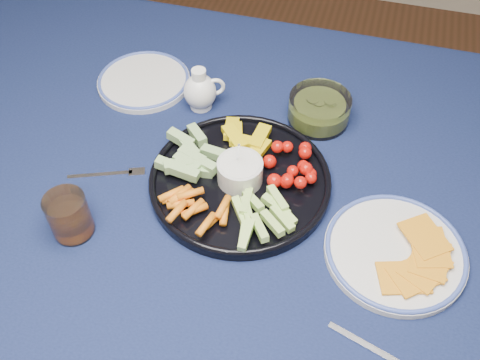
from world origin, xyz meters
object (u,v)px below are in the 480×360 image
(pickle_bowl, at_px, (319,110))
(juice_tumbler, at_px, (70,218))
(dining_table, at_px, (201,198))
(creamer_pitcher, at_px, (201,91))
(side_plate_extra, at_px, (144,81))
(cheese_plate, at_px, (396,250))
(crudite_platter, at_px, (239,178))

(pickle_bowl, relative_size, juice_tumbler, 1.50)
(dining_table, bearing_deg, pickle_bowl, 45.73)
(creamer_pitcher, distance_m, pickle_bowl, 0.25)
(creamer_pitcher, xyz_separation_m, side_plate_extra, (-0.15, 0.04, -0.03))
(juice_tumbler, distance_m, side_plate_extra, 0.41)
(dining_table, bearing_deg, juice_tumbler, -129.79)
(cheese_plate, xyz_separation_m, juice_tumbler, (-0.54, -0.10, 0.02))
(crudite_platter, xyz_separation_m, side_plate_extra, (-0.28, 0.23, -0.01))
(pickle_bowl, relative_size, cheese_plate, 0.53)
(creamer_pitcher, height_order, cheese_plate, creamer_pitcher)
(creamer_pitcher, distance_m, juice_tumbler, 0.39)
(dining_table, distance_m, creamer_pitcher, 0.22)
(dining_table, height_order, pickle_bowl, pickle_bowl)
(juice_tumbler, height_order, side_plate_extra, juice_tumbler)
(dining_table, height_order, side_plate_extra, side_plate_extra)
(dining_table, xyz_separation_m, creamer_pitcher, (-0.05, 0.18, 0.13))
(dining_table, distance_m, pickle_bowl, 0.30)
(dining_table, height_order, crudite_platter, crudite_platter)
(side_plate_extra, bearing_deg, creamer_pitcher, -13.45)
(juice_tumbler, bearing_deg, creamer_pitcher, 73.39)
(creamer_pitcher, relative_size, side_plate_extra, 0.47)
(pickle_bowl, xyz_separation_m, cheese_plate, (0.19, -0.29, -0.01))
(dining_table, height_order, cheese_plate, cheese_plate)
(dining_table, xyz_separation_m, pickle_bowl, (0.20, 0.20, 0.11))
(crudite_platter, relative_size, creamer_pitcher, 3.55)
(crudite_platter, xyz_separation_m, cheese_plate, (0.30, -0.08, -0.01))
(pickle_bowl, height_order, cheese_plate, pickle_bowl)
(dining_table, relative_size, cheese_plate, 6.99)
(juice_tumbler, bearing_deg, cheese_plate, 10.73)
(creamer_pitcher, height_order, pickle_bowl, creamer_pitcher)
(creamer_pitcher, bearing_deg, juice_tumbler, -106.61)
(creamer_pitcher, height_order, side_plate_extra, creamer_pitcher)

